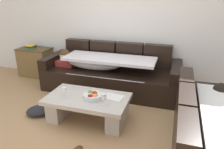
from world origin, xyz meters
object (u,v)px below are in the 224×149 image
at_px(couch_near_window, 217,144).
at_px(crumpled_garment, 40,110).
at_px(couch_along_wall, 109,74).
at_px(wine_glass_near_right, 104,97).
at_px(side_cabinet, 36,62).
at_px(open_magazine, 114,97).
at_px(coffee_table, 88,106).
at_px(book_stack_on_cabinet, 31,47).
at_px(wine_glass_near_left, 64,91).
at_px(fruit_bowl, 93,96).

height_order(couch_near_window, crumpled_garment, couch_near_window).
bearing_deg(couch_near_window, couch_along_wall, 46.50).
bearing_deg(couch_along_wall, wine_glass_near_right, -74.41).
bearing_deg(couch_near_window, side_cabinet, 62.37).
height_order(couch_near_window, open_magazine, couch_near_window).
xyz_separation_m(coffee_table, book_stack_on_cabinet, (-1.96, 1.37, 0.44)).
bearing_deg(side_cabinet, book_stack_on_cabinet, -176.67).
bearing_deg(wine_glass_near_left, couch_along_wall, 79.13).
bearing_deg(fruit_bowl, couch_near_window, -16.83).
height_order(couch_along_wall, couch_near_window, same).
relative_size(couch_near_window, crumpled_garment, 5.07).
distance_m(couch_along_wall, couch_near_window, 2.39).
height_order(open_magazine, crumpled_garment, open_magazine).
xyz_separation_m(couch_along_wall, coffee_table, (0.05, -1.15, -0.09)).
relative_size(wine_glass_near_left, crumpled_garment, 0.42).
bearing_deg(crumpled_garment, open_magazine, 8.68).
bearing_deg(side_cabinet, couch_near_window, -27.63).
height_order(coffee_table, fruit_bowl, fruit_bowl).
relative_size(couch_near_window, wine_glass_near_right, 12.21).
xyz_separation_m(fruit_bowl, crumpled_garment, (-0.90, -0.06, -0.36)).
xyz_separation_m(couch_along_wall, crumpled_garment, (-0.75, -1.22, -0.27)).
distance_m(couch_along_wall, coffee_table, 1.15).
distance_m(open_magazine, side_cabinet, 2.59).
height_order(open_magazine, side_cabinet, side_cabinet).
bearing_deg(wine_glass_near_left, crumpled_garment, 174.75).
bearing_deg(side_cabinet, coffee_table, -36.01).
relative_size(coffee_table, open_magazine, 4.29).
relative_size(couch_near_window, coffee_table, 1.69).
xyz_separation_m(wine_glass_near_right, book_stack_on_cabinet, (-2.26, 1.51, 0.18)).
xyz_separation_m(couch_along_wall, fruit_bowl, (0.15, -1.16, 0.10)).
relative_size(couch_near_window, wine_glass_near_left, 12.21).
bearing_deg(book_stack_on_cabinet, crumpled_garment, -51.39).
bearing_deg(wine_glass_near_left, fruit_bowl, 15.17).
distance_m(wine_glass_near_left, crumpled_garment, 0.67).
bearing_deg(open_magazine, coffee_table, -157.48).
xyz_separation_m(couch_along_wall, book_stack_on_cabinet, (-1.90, 0.22, 0.35)).
distance_m(wine_glass_near_right, open_magazine, 0.27).
bearing_deg(open_magazine, crumpled_garment, -164.24).
xyz_separation_m(couch_near_window, fruit_bowl, (-1.58, 0.48, 0.09)).
relative_size(coffee_table, book_stack_on_cabinet, 5.20).
bearing_deg(couch_along_wall, book_stack_on_cabinet, 173.42).
distance_m(fruit_bowl, book_stack_on_cabinet, 2.49).
distance_m(fruit_bowl, open_magazine, 0.30).
xyz_separation_m(couch_near_window, wine_glass_near_right, (-1.37, 0.35, 0.16)).
distance_m(coffee_table, wine_glass_near_left, 0.41).
bearing_deg(side_cabinet, couch_along_wall, -6.95).
height_order(couch_along_wall, crumpled_garment, couch_along_wall).
relative_size(wine_glass_near_left, open_magazine, 0.59).
distance_m(couch_near_window, book_stack_on_cabinet, 4.10).
relative_size(fruit_bowl, wine_glass_near_right, 1.69).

